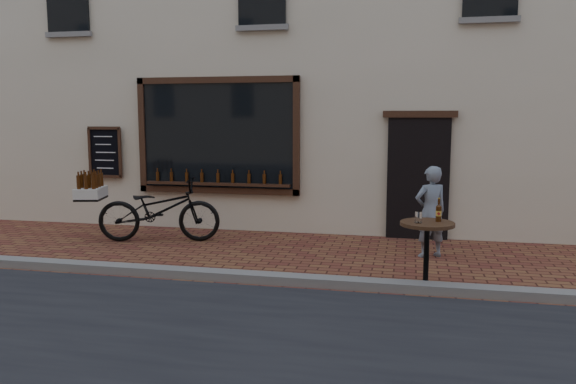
# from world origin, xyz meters

# --- Properties ---
(ground) EXTENTS (90.00, 90.00, 0.00)m
(ground) POSITION_xyz_m (0.00, 0.00, 0.00)
(ground) COLOR maroon
(ground) RESTS_ON ground
(kerb) EXTENTS (90.00, 0.25, 0.12)m
(kerb) POSITION_xyz_m (0.00, 0.20, 0.06)
(kerb) COLOR slate
(kerb) RESTS_ON ground
(cargo_bicycle) EXTENTS (2.58, 1.26, 1.21)m
(cargo_bicycle) POSITION_xyz_m (-2.64, 2.25, 0.58)
(cargo_bicycle) COLOR black
(cargo_bicycle) RESTS_ON ground
(bistro_table) EXTENTS (0.69, 0.69, 1.18)m
(bistro_table) POSITION_xyz_m (1.99, 0.35, 0.63)
(bistro_table) COLOR black
(bistro_table) RESTS_ON ground
(pedestrian) EXTENTS (0.63, 0.55, 1.45)m
(pedestrian) POSITION_xyz_m (2.09, 2.11, 0.73)
(pedestrian) COLOR slate
(pedestrian) RESTS_ON ground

